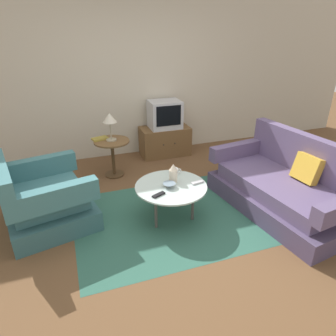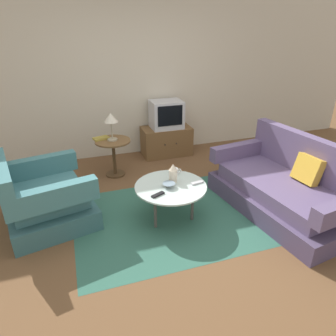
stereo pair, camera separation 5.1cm
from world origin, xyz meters
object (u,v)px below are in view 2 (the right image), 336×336
(coffee_table, at_px, (171,188))
(television, at_px, (166,114))
(armchair, at_px, (44,200))
(vase, at_px, (173,173))
(couch, at_px, (285,189))
(tv_remote_dark, at_px, (158,195))
(table_lamp, at_px, (111,119))
(side_table, at_px, (114,150))
(bowl, at_px, (169,185))
(tv_stand, at_px, (166,141))
(mug, at_px, (175,172))
(tv_remote_silver, at_px, (197,183))
(book, at_px, (101,138))

(coffee_table, height_order, television, television)
(armchair, relative_size, vase, 5.09)
(couch, distance_m, tv_remote_dark, 1.62)
(tv_remote_dark, bearing_deg, coffee_table, 14.58)
(armchair, xyz_separation_m, table_lamp, (0.97, 1.00, 0.60))
(side_table, height_order, bowl, side_table)
(tv_stand, distance_m, table_lamp, 1.32)
(coffee_table, height_order, side_table, side_table)
(television, distance_m, mug, 1.74)
(coffee_table, bearing_deg, bowl, -138.68)
(tv_remote_dark, bearing_deg, couch, -28.27)
(vase, xyz_separation_m, tv_remote_silver, (0.26, -0.13, -0.10))
(vase, bearing_deg, side_table, 111.37)
(mug, bearing_deg, tv_stand, 75.45)
(couch, bearing_deg, tv_remote_dark, 78.36)
(coffee_table, distance_m, vase, 0.18)
(couch, relative_size, table_lamp, 4.62)
(tv_stand, height_order, television, television)
(tv_remote_dark, bearing_deg, vase, 19.32)
(armchair, distance_m, coffee_table, 1.48)
(couch, height_order, tv_remote_silver, couch)
(bowl, bearing_deg, side_table, 106.44)
(table_lamp, bearing_deg, book, 148.54)
(side_table, distance_m, mug, 1.27)
(armchair, xyz_separation_m, tv_stand, (2.00, 1.53, -0.04))
(table_lamp, xyz_separation_m, mug, (0.59, -1.14, -0.41))
(mug, bearing_deg, bowl, -121.83)
(television, distance_m, bowl, 2.06)
(armchair, relative_size, table_lamp, 2.84)
(television, bearing_deg, table_lamp, -152.49)
(armchair, bearing_deg, bowl, 60.76)
(armchair, bearing_deg, coffee_table, 62.20)
(mug, bearing_deg, tv_remote_silver, -59.93)
(book, bearing_deg, tv_remote_silver, -75.70)
(coffee_table, bearing_deg, couch, -10.93)
(television, height_order, book, television)
(tv_stand, bearing_deg, couch, -69.24)
(tv_stand, xyz_separation_m, table_lamp, (-1.02, -0.53, 0.64))
(tv_stand, relative_size, vase, 3.71)
(armchair, relative_size, tv_remote_dark, 7.09)
(armchair, distance_m, tv_remote_dark, 1.35)
(table_lamp, distance_m, mug, 1.34)
(tv_remote_dark, height_order, book, book)
(coffee_table, xyz_separation_m, television, (0.57, 1.92, 0.33))
(armchair, distance_m, television, 2.56)
(tv_remote_dark, bearing_deg, mug, 25.80)
(table_lamp, bearing_deg, side_table, -86.10)
(tv_remote_silver, bearing_deg, mug, -69.54)
(mug, height_order, book, book)
(couch, height_order, side_table, couch)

